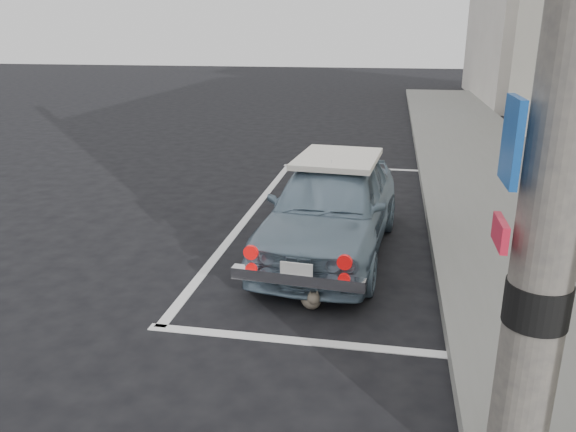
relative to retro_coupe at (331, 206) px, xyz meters
name	(u,v)px	position (x,y,z in m)	size (l,w,h in m)	color
ground	(262,312)	(-0.51, -1.79, -0.62)	(80.00, 80.00, 0.00)	black
sidewalk	(546,254)	(2.69, 0.21, -0.54)	(2.80, 40.00, 0.15)	slate
pline_rear	(302,341)	(-0.01, -2.29, -0.61)	(3.00, 0.12, 0.01)	silver
pline_front	(355,168)	(-0.01, 4.71, -0.61)	(3.00, 0.12, 0.01)	silver
pline_side	(249,216)	(-1.41, 1.21, -0.61)	(0.12, 7.00, 0.01)	silver
retro_coupe	(331,206)	(0.00, 0.00, 0.00)	(1.74, 3.70, 1.22)	#718B9F
cat	(311,297)	(-0.02, -1.61, -0.50)	(0.31, 0.47, 0.26)	#62554B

